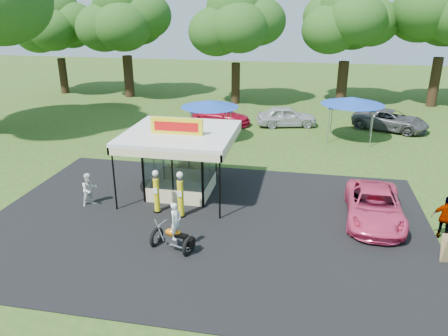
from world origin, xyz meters
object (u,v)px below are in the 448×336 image
Objects in this scene: pink_sedan at (374,206)px; tent_east at (353,101)px; gas_pump_left at (156,193)px; gas_pump_right at (181,196)px; bg_car_d at (390,120)px; tent_west at (210,104)px; bg_car_c at (287,116)px; spectator_west at (89,189)px; spectator_east_b at (446,218)px; gas_station_kiosk at (181,161)px; bg_car_b at (221,116)px; motorcycle at (175,231)px; kiosk_car at (193,170)px.

tent_east is (-0.16, 12.96, 2.10)m from pink_sedan.
gas_pump_right is (1.25, -0.24, 0.05)m from gas_pump_left.
gas_pump_right is 16.78m from tent_east.
tent_west is at bearing 134.13° from bg_car_d.
bg_car_c is 1.14× the size of tent_west.
gas_pump_right reaches higher than gas_pump_left.
spectator_west is 18.77m from bg_car_c.
tent_east reaches higher than bg_car_d.
spectator_east_b reaches higher than pink_sedan.
gas_station_kiosk is 14.00m from bg_car_b.
kiosk_car is (-1.32, 7.76, -0.38)m from motorcycle.
pink_sedan is 1.27× the size of tent_west.
tent_east is (-3.29, -3.19, 2.04)m from bg_car_d.
spectator_east_b is 0.39× the size of bg_car_b.
bg_car_d is (11.90, 17.49, -0.30)m from gas_pump_right.
tent_west is at bearing 113.37° from motorcycle.
kiosk_car is at bearing -134.76° from tent_east.
tent_east reaches higher than gas_pump_right.
tent_east reaches higher than spectator_east_b.
bg_car_b is at bearing 27.04° from spectator_west.
kiosk_car is 1.68× the size of spectator_west.
gas_pump_right is 0.43× the size of pink_sedan.
tent_east is (-2.89, 14.04, 1.87)m from spectator_east_b.
spectator_west is (-13.54, -0.96, 0.11)m from pink_sedan.
spectator_east_b reaches higher than bg_car_d.
gas_pump_right is at bearing -74.78° from gas_station_kiosk.
spectator_west is 0.30× the size of bg_car_d.
motorcycle is 7.88m from kiosk_car.
motorcycle is 23.30m from bg_car_d.
gas_pump_left is 0.52× the size of tent_west.
pink_sedan reaches higher than kiosk_car.
spectator_west is at bearing 179.99° from bg_car_b.
pink_sedan is 15.12m from tent_west.
tent_east is (9.34, 9.42, 2.35)m from kiosk_car.
gas_pump_right reaches higher than pink_sedan.
gas_pump_left is at bearing -167.77° from bg_car_b.
spectator_east_b is 17.24m from bg_car_d.
gas_station_kiosk is at bearing -180.00° from kiosk_car.
gas_station_kiosk is at bearing 119.28° from motorcycle.
motorcycle is at bearing 174.00° from bg_car_d.
gas_station_kiosk is 2.50× the size of gas_pump_left.
motorcycle is at bearing -115.03° from tent_east.
tent_east reaches higher than spectator_west.
spectator_east_b is at bearing -169.09° from bg_car_c.
spectator_west is at bearing 158.79° from bg_car_d.
spectator_east_b is (12.23, -4.63, 0.48)m from kiosk_car.
kiosk_car is 11.76m from bg_car_b.
bg_car_b is 10.56m from tent_east.
bg_car_b is (-0.74, 11.73, 0.24)m from kiosk_car.
bg_car_b is (3.30, 16.23, -0.12)m from spectator_west.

